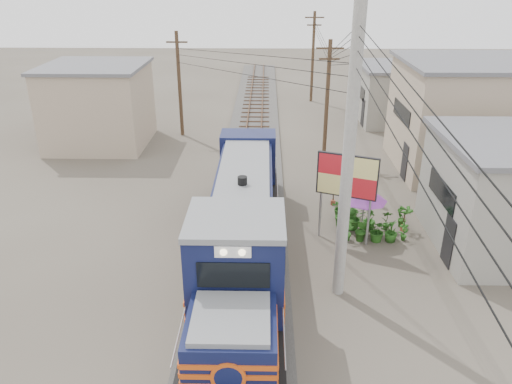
{
  "coord_description": "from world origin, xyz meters",
  "views": [
    {
      "loc": [
        0.86,
        -15.52,
        10.65
      ],
      "look_at": [
        0.47,
        3.34,
        2.2
      ],
      "focal_mm": 35.0,
      "sensor_mm": 36.0,
      "label": 1
    }
  ],
  "objects_px": {
    "billboard": "(347,178)",
    "vendor": "(369,187)",
    "market_umbrella": "(365,195)",
    "locomotive": "(242,229)"
  },
  "relations": [
    {
      "from": "market_umbrella",
      "to": "locomotive",
      "type": "bearing_deg",
      "value": -151.18
    },
    {
      "from": "market_umbrella",
      "to": "vendor",
      "type": "distance_m",
      "value": 3.69
    },
    {
      "from": "locomotive",
      "to": "billboard",
      "type": "bearing_deg",
      "value": 28.67
    },
    {
      "from": "market_umbrella",
      "to": "vendor",
      "type": "xyz_separation_m",
      "value": [
        0.91,
        3.41,
        -1.07
      ]
    },
    {
      "from": "billboard",
      "to": "market_umbrella",
      "type": "height_order",
      "value": "billboard"
    },
    {
      "from": "billboard",
      "to": "vendor",
      "type": "bearing_deg",
      "value": 86.69
    },
    {
      "from": "billboard",
      "to": "vendor",
      "type": "xyz_separation_m",
      "value": [
        1.81,
        3.92,
        -2.07
      ]
    },
    {
      "from": "locomotive",
      "to": "market_umbrella",
      "type": "distance_m",
      "value": 5.79
    },
    {
      "from": "market_umbrella",
      "to": "billboard",
      "type": "bearing_deg",
      "value": -150.52
    },
    {
      "from": "billboard",
      "to": "market_umbrella",
      "type": "bearing_deg",
      "value": 50.95
    }
  ]
}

